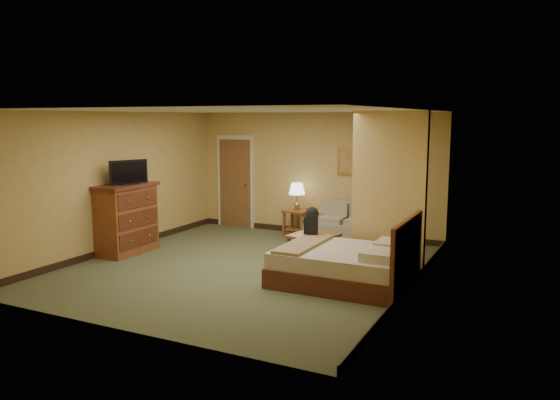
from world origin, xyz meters
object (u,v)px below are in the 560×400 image
Objects in this scene: loveseat at (347,229)px; dresser at (126,218)px; bed at (347,265)px; coffee_table at (314,242)px.

loveseat is 1.25× the size of dresser.
bed is at bearing -70.69° from loveseat.
dresser reaches higher than coffee_table.
loveseat is 1.64m from coffee_table.
loveseat is at bearing 88.37° from coffee_table.
coffee_table is (-0.05, -1.64, 0.07)m from loveseat.
bed is (0.98, -1.03, -0.04)m from coffee_table.
loveseat reaches higher than coffee_table.
dresser is (-3.36, -2.65, 0.39)m from loveseat.
coffee_table is at bearing 133.68° from bed.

